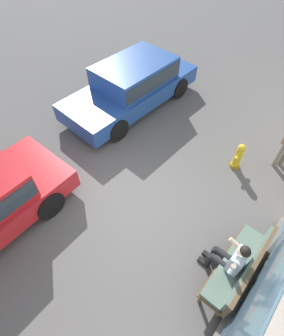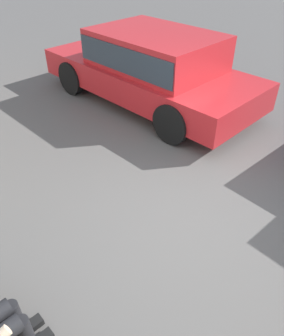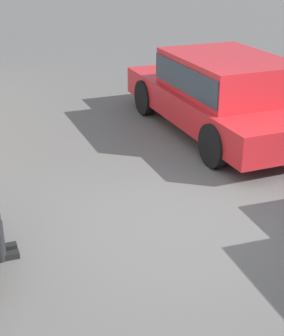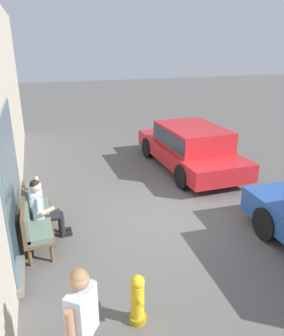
# 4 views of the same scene
# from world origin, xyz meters

# --- Properties ---
(ground_plane) EXTENTS (60.00, 60.00, 0.00)m
(ground_plane) POSITION_xyz_m (0.00, 0.00, 0.00)
(ground_plane) COLOR #565451
(bench) EXTENTS (1.83, 0.55, 0.98)m
(bench) POSITION_xyz_m (0.01, 2.90, 0.56)
(bench) COLOR brown
(bench) RESTS_ON ground_plane
(person_on_phone) EXTENTS (0.73, 0.74, 1.32)m
(person_on_phone) POSITION_xyz_m (0.08, 2.68, 0.69)
(person_on_phone) COLOR black
(person_on_phone) RESTS_ON ground_plane
(parked_car_mid) EXTENTS (4.62, 2.04, 1.42)m
(parked_car_mid) POSITION_xyz_m (2.80, -1.94, 0.79)
(parked_car_mid) COLOR red
(parked_car_mid) RESTS_ON ground_plane
(pedestrian_standing) EXTENTS (0.45, 0.38, 1.73)m
(pedestrian_standing) POSITION_xyz_m (-3.46, 2.38, 1.02)
(pedestrian_standing) COLOR gray
(pedestrian_standing) RESTS_ON ground_plane
(fire_hydrant) EXTENTS (0.38, 0.26, 0.81)m
(fire_hydrant) POSITION_xyz_m (-2.66, 1.52, 0.39)
(fire_hydrant) COLOR olive
(fire_hydrant) RESTS_ON ground_plane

